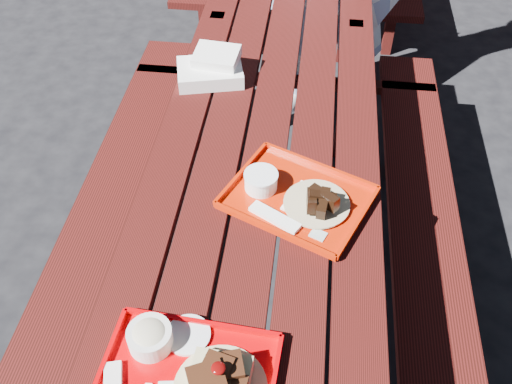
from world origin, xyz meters
TOP-DOWN VIEW (x-y plane):
  - ground at (0.00, 0.00)m, footprint 60.00×60.00m
  - picnic_table_near at (-0.00, 0.00)m, footprint 1.41×2.40m
  - near_tray at (-0.09, -0.69)m, footprint 0.42×0.35m
  - far_tray at (0.11, -0.11)m, footprint 0.49×0.45m
  - white_cloth at (-0.24, 0.49)m, footprint 0.27×0.23m

SIDE VIEW (x-z plane):
  - ground at x=0.00m, z-range 0.00..0.00m
  - picnic_table_near at x=0.00m, z-range 0.19..0.94m
  - far_tray at x=0.11m, z-range 0.74..0.80m
  - near_tray at x=-0.09m, z-range 0.72..0.84m
  - white_cloth at x=-0.24m, z-range 0.74..0.84m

